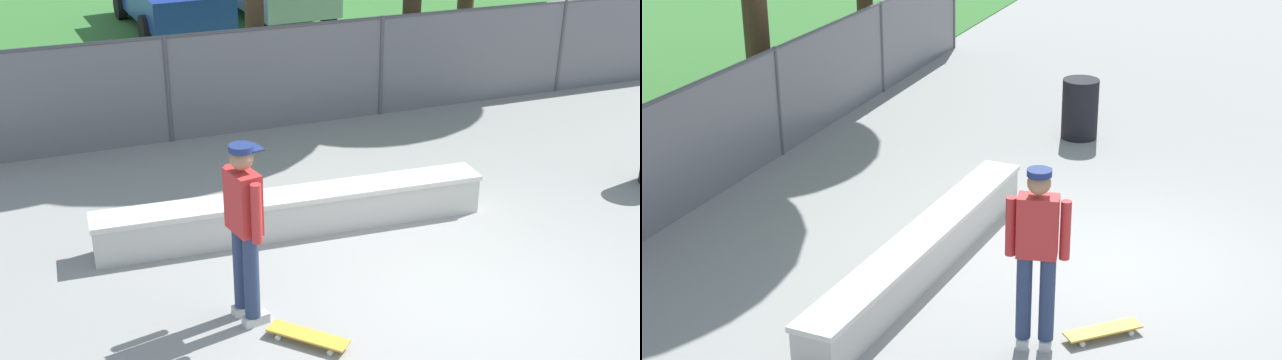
{
  "view_description": "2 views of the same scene",
  "coord_description": "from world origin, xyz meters",
  "views": [
    {
      "loc": [
        -3.84,
        -6.43,
        4.55
      ],
      "look_at": [
        -0.86,
        1.32,
        0.87
      ],
      "focal_mm": 46.54,
      "sensor_mm": 36.0,
      "label": 1
    },
    {
      "loc": [
        -9.75,
        -1.98,
        4.97
      ],
      "look_at": [
        -0.91,
        1.43,
        1.15
      ],
      "focal_mm": 53.85,
      "sensor_mm": 36.0,
      "label": 2
    }
  ],
  "objects": [
    {
      "name": "concrete_ledge",
      "position": [
        -0.98,
        1.86,
        0.25
      ],
      "size": [
        4.68,
        0.73,
        0.5
      ],
      "color": "#B7B5AD",
      "rests_on": "ground"
    },
    {
      "name": "skateboard",
      "position": [
        -1.62,
        -0.33,
        0.07
      ],
      "size": [
        0.69,
        0.72,
        0.09
      ],
      "color": "gold",
      "rests_on": "ground"
    },
    {
      "name": "grass_strip",
      "position": [
        0.0,
        15.61,
        0.01
      ],
      "size": [
        29.32,
        20.0,
        0.02
      ],
      "primitive_type": "cube",
      "color": "#336B2D",
      "rests_on": "ground"
    },
    {
      "name": "chainlink_fence",
      "position": [
        0.0,
        5.31,
        0.89
      ],
      "size": [
        17.39,
        0.07,
        1.63
      ],
      "color": "#4C4C51",
      "rests_on": "ground"
    },
    {
      "name": "ground_plane",
      "position": [
        0.0,
        0.0,
        0.0
      ],
      "size": [
        80.0,
        80.0,
        0.0
      ],
      "primitive_type": "plane",
      "color": "gray"
    },
    {
      "name": "skateboarder",
      "position": [
        -2.03,
        0.25,
        1.03
      ],
      "size": [
        0.35,
        0.59,
        1.84
      ],
      "color": "beige",
      "rests_on": "ground"
    }
  ]
}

